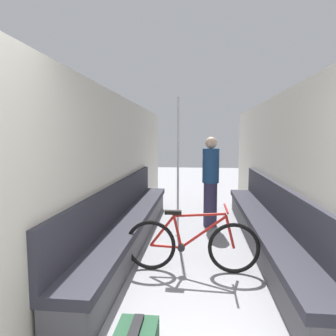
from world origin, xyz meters
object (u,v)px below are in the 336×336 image
(bench_seat_row_left, at_px, (130,224))
(grab_pole_near, at_px, (178,169))
(passenger_standing, at_px, (211,180))
(bench_seat_row_right, at_px, (266,228))
(bicycle, at_px, (191,245))

(bench_seat_row_left, xyz_separation_m, grab_pole_near, (0.71, 0.44, 0.80))
(passenger_standing, bearing_deg, bench_seat_row_left, -12.08)
(passenger_standing, bearing_deg, bench_seat_row_right, 74.13)
(grab_pole_near, height_order, passenger_standing, grab_pole_near)
(grab_pole_near, distance_m, passenger_standing, 0.86)
(bench_seat_row_left, xyz_separation_m, passenger_standing, (1.26, 1.05, 0.54))
(bench_seat_row_right, height_order, passenger_standing, passenger_standing)
(grab_pole_near, bearing_deg, bicycle, -79.02)
(bicycle, bearing_deg, bench_seat_row_right, 27.12)
(bench_seat_row_left, relative_size, bicycle, 2.96)
(bench_seat_row_right, xyz_separation_m, bicycle, (-1.07, -0.88, 0.03))
(bench_seat_row_left, height_order, passenger_standing, passenger_standing)
(bicycle, bearing_deg, bench_seat_row_left, 125.33)
(grab_pole_near, bearing_deg, bench_seat_row_left, -147.91)
(bench_seat_row_right, relative_size, passenger_standing, 2.94)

